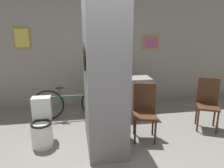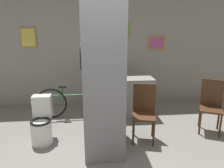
{
  "view_description": "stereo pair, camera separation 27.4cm",
  "coord_description": "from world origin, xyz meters",
  "px_view_note": "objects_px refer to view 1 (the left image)",
  "views": [
    {
      "loc": [
        -0.44,
        -2.78,
        2.01
      ],
      "look_at": [
        0.22,
        1.0,
        0.95
      ],
      "focal_mm": 35.0,
      "sensor_mm": 36.0,
      "label": 1
    },
    {
      "loc": [
        -0.17,
        -2.82,
        2.01
      ],
      "look_at": [
        0.22,
        1.0,
        0.95
      ],
      "focal_mm": 35.0,
      "sensor_mm": 36.0,
      "label": 2
    }
  ],
  "objects_px": {
    "bicycle": "(73,103)",
    "bottle_tall": "(113,74)",
    "chair_by_doorway": "(208,101)",
    "toilet": "(42,126)",
    "chair_near_pillar": "(145,109)"
  },
  "relations": [
    {
      "from": "chair_near_pillar",
      "to": "bottle_tall",
      "type": "distance_m",
      "value": 1.2
    },
    {
      "from": "bicycle",
      "to": "toilet",
      "type": "bearing_deg",
      "value": -117.55
    },
    {
      "from": "chair_by_doorway",
      "to": "bicycle",
      "type": "distance_m",
      "value": 2.77
    },
    {
      "from": "bicycle",
      "to": "bottle_tall",
      "type": "xyz_separation_m",
      "value": [
        0.89,
        -0.0,
        0.6
      ]
    },
    {
      "from": "bottle_tall",
      "to": "bicycle",
      "type": "bearing_deg",
      "value": 179.82
    },
    {
      "from": "toilet",
      "to": "bottle_tall",
      "type": "distance_m",
      "value": 1.83
    },
    {
      "from": "toilet",
      "to": "bottle_tall",
      "type": "height_order",
      "value": "bottle_tall"
    },
    {
      "from": "chair_by_doorway",
      "to": "bottle_tall",
      "type": "bearing_deg",
      "value": 178.91
    },
    {
      "from": "chair_near_pillar",
      "to": "bicycle",
      "type": "distance_m",
      "value": 1.67
    },
    {
      "from": "toilet",
      "to": "bicycle",
      "type": "relative_size",
      "value": 0.46
    },
    {
      "from": "chair_by_doorway",
      "to": "bicycle",
      "type": "height_order",
      "value": "chair_by_doorway"
    },
    {
      "from": "chair_near_pillar",
      "to": "bottle_tall",
      "type": "xyz_separation_m",
      "value": [
        -0.38,
        1.06,
        0.41
      ]
    },
    {
      "from": "bottle_tall",
      "to": "chair_by_doorway",
      "type": "bearing_deg",
      "value": -26.96
    },
    {
      "from": "toilet",
      "to": "bottle_tall",
      "type": "xyz_separation_m",
      "value": [
        1.41,
        1.0,
        0.62
      ]
    },
    {
      "from": "bicycle",
      "to": "bottle_tall",
      "type": "height_order",
      "value": "bottle_tall"
    }
  ]
}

